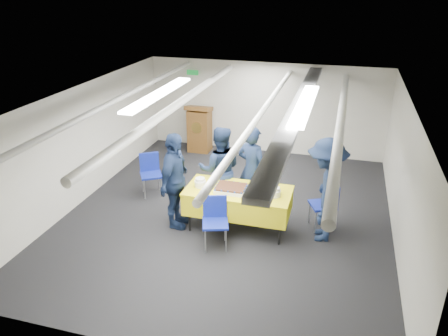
{
  "coord_description": "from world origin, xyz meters",
  "views": [
    {
      "loc": [
        1.91,
        -7.1,
        4.19
      ],
      "look_at": [
        -0.03,
        -0.2,
        1.05
      ],
      "focal_mm": 35.0,
      "sensor_mm": 36.0,
      "label": 1
    }
  ],
  "objects_px": {
    "chair_right": "(328,201)",
    "chair_left": "(150,170)",
    "sheet_cake": "(231,188)",
    "sailor_d": "(325,190)",
    "chair_near": "(215,216)",
    "podium": "(200,128)",
    "sailor_b": "(220,170)",
    "sailor_a": "(252,170)",
    "serving_table": "(238,201)",
    "sailor_c": "(175,181)"
  },
  "relations": [
    {
      "from": "sheet_cake",
      "to": "sailor_c",
      "type": "xyz_separation_m",
      "value": [
        -0.99,
        -0.14,
        0.07
      ]
    },
    {
      "from": "chair_near",
      "to": "sailor_a",
      "type": "relative_size",
      "value": 0.51
    },
    {
      "from": "chair_near",
      "to": "sailor_d",
      "type": "distance_m",
      "value": 1.89
    },
    {
      "from": "chair_left",
      "to": "sailor_b",
      "type": "distance_m",
      "value": 1.65
    },
    {
      "from": "sheet_cake",
      "to": "chair_near",
      "type": "xyz_separation_m",
      "value": [
        -0.13,
        -0.54,
        -0.28
      ]
    },
    {
      "from": "sailor_b",
      "to": "sailor_d",
      "type": "bearing_deg",
      "value": 151.07
    },
    {
      "from": "podium",
      "to": "sailor_c",
      "type": "distance_m",
      "value": 3.78
    },
    {
      "from": "serving_table",
      "to": "sheet_cake",
      "type": "height_order",
      "value": "sheet_cake"
    },
    {
      "from": "sailor_d",
      "to": "sailor_c",
      "type": "bearing_deg",
      "value": -85.49
    },
    {
      "from": "sheet_cake",
      "to": "sailor_d",
      "type": "relative_size",
      "value": 0.3
    },
    {
      "from": "sailor_c",
      "to": "sailor_d",
      "type": "xyz_separation_m",
      "value": [
        2.58,
        0.31,
        0.02
      ]
    },
    {
      "from": "sheet_cake",
      "to": "sailor_d",
      "type": "xyz_separation_m",
      "value": [
        1.59,
        0.17,
        0.1
      ]
    },
    {
      "from": "serving_table",
      "to": "sailor_d",
      "type": "bearing_deg",
      "value": 4.07
    },
    {
      "from": "serving_table",
      "to": "podium",
      "type": "relative_size",
      "value": 1.48
    },
    {
      "from": "sailor_a",
      "to": "serving_table",
      "type": "bearing_deg",
      "value": 105.96
    },
    {
      "from": "chair_near",
      "to": "sailor_d",
      "type": "xyz_separation_m",
      "value": [
        1.72,
        0.71,
        0.38
      ]
    },
    {
      "from": "podium",
      "to": "chair_left",
      "type": "distance_m",
      "value": 2.61
    },
    {
      "from": "serving_table",
      "to": "sailor_b",
      "type": "relative_size",
      "value": 1.09
    },
    {
      "from": "serving_table",
      "to": "chair_right",
      "type": "bearing_deg",
      "value": 17.42
    },
    {
      "from": "sailor_a",
      "to": "sailor_b",
      "type": "xyz_separation_m",
      "value": [
        -0.59,
        -0.14,
        -0.01
      ]
    },
    {
      "from": "chair_right",
      "to": "sailor_a",
      "type": "relative_size",
      "value": 0.51
    },
    {
      "from": "podium",
      "to": "sailor_c",
      "type": "relative_size",
      "value": 0.71
    },
    {
      "from": "sheet_cake",
      "to": "sailor_d",
      "type": "height_order",
      "value": "sailor_d"
    },
    {
      "from": "sailor_b",
      "to": "sailor_c",
      "type": "relative_size",
      "value": 0.96
    },
    {
      "from": "podium",
      "to": "sailor_b",
      "type": "relative_size",
      "value": 0.74
    },
    {
      "from": "serving_table",
      "to": "sheet_cake",
      "type": "xyz_separation_m",
      "value": [
        -0.12,
        -0.07,
        0.26
      ]
    },
    {
      "from": "sheet_cake",
      "to": "sailor_a",
      "type": "xyz_separation_m",
      "value": [
        0.2,
        0.78,
        0.04
      ]
    },
    {
      "from": "serving_table",
      "to": "sailor_b",
      "type": "height_order",
      "value": "sailor_b"
    },
    {
      "from": "sailor_b",
      "to": "sailor_d",
      "type": "relative_size",
      "value": 0.93
    },
    {
      "from": "chair_left",
      "to": "sailor_c",
      "type": "xyz_separation_m",
      "value": [
        0.99,
        -1.09,
        0.36
      ]
    },
    {
      "from": "chair_right",
      "to": "chair_left",
      "type": "xyz_separation_m",
      "value": [
        -3.62,
        0.4,
        0.0
      ]
    },
    {
      "from": "sailor_b",
      "to": "chair_right",
      "type": "bearing_deg",
      "value": 161.75
    },
    {
      "from": "sailor_c",
      "to": "sailor_d",
      "type": "bearing_deg",
      "value": -82.8
    },
    {
      "from": "sailor_a",
      "to": "sailor_c",
      "type": "bearing_deg",
      "value": 60.18
    },
    {
      "from": "chair_right",
      "to": "podium",
      "type": "bearing_deg",
      "value": 138.73
    },
    {
      "from": "chair_right",
      "to": "sheet_cake",
      "type": "bearing_deg",
      "value": -161.63
    },
    {
      "from": "chair_left",
      "to": "sailor_c",
      "type": "bearing_deg",
      "value": -47.66
    },
    {
      "from": "sailor_c",
      "to": "sheet_cake",
      "type": "bearing_deg",
      "value": -81.74
    },
    {
      "from": "chair_right",
      "to": "serving_table",
      "type": "bearing_deg",
      "value": -162.58
    },
    {
      "from": "podium",
      "to": "serving_table",
      "type": "bearing_deg",
      "value": -61.41
    },
    {
      "from": "podium",
      "to": "sailor_d",
      "type": "height_order",
      "value": "sailor_d"
    },
    {
      "from": "sheet_cake",
      "to": "sailor_c",
      "type": "distance_m",
      "value": 1.0
    },
    {
      "from": "sailor_a",
      "to": "sailor_c",
      "type": "xyz_separation_m",
      "value": [
        -1.19,
        -0.92,
        0.03
      ]
    },
    {
      "from": "podium",
      "to": "chair_right",
      "type": "bearing_deg",
      "value": -41.27
    },
    {
      "from": "serving_table",
      "to": "podium",
      "type": "distance_m",
      "value": 3.97
    },
    {
      "from": "chair_right",
      "to": "chair_near",
      "type": "bearing_deg",
      "value": -148.58
    },
    {
      "from": "podium",
      "to": "chair_right",
      "type": "relative_size",
      "value": 1.44
    },
    {
      "from": "sailor_c",
      "to": "sailor_b",
      "type": "bearing_deg",
      "value": -37.16
    },
    {
      "from": "serving_table",
      "to": "sailor_c",
      "type": "height_order",
      "value": "sailor_c"
    },
    {
      "from": "sailor_a",
      "to": "chair_left",
      "type": "bearing_deg",
      "value": 18.04
    }
  ]
}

